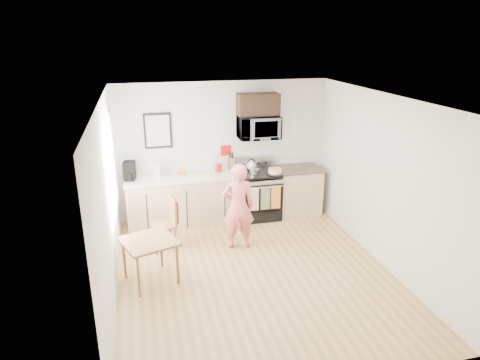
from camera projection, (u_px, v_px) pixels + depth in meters
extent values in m
plane|color=olive|center=(254.00, 272.00, 6.45)|extent=(4.60, 4.60, 0.00)
cube|color=silver|center=(223.00, 150.00, 8.14)|extent=(4.00, 0.04, 2.60)
cube|color=silver|center=(322.00, 278.00, 3.91)|extent=(4.00, 0.04, 2.60)
cube|color=silver|center=(108.00, 204.00, 5.58)|extent=(0.04, 4.60, 2.60)
cube|color=silver|center=(383.00, 181.00, 6.47)|extent=(0.04, 4.60, 2.60)
cube|color=silver|center=(256.00, 99.00, 5.60)|extent=(4.00, 4.60, 0.04)
cube|color=silver|center=(110.00, 168.00, 6.24)|extent=(0.02, 1.40, 1.50)
cube|color=white|center=(111.00, 168.00, 6.24)|extent=(0.01, 1.30, 1.40)
cube|color=tan|center=(185.00, 201.00, 7.96)|extent=(2.10, 0.60, 0.90)
cube|color=silver|center=(184.00, 177.00, 7.81)|extent=(2.14, 0.64, 0.04)
cube|color=tan|center=(297.00, 191.00, 8.46)|extent=(0.84, 0.60, 0.90)
cube|color=black|center=(298.00, 169.00, 8.30)|extent=(0.88, 0.64, 0.04)
cube|color=black|center=(259.00, 198.00, 8.28)|extent=(0.76, 0.65, 0.77)
cube|color=black|center=(264.00, 201.00, 7.97)|extent=(0.61, 0.02, 0.45)
cube|color=#A7A7AC|center=(264.00, 184.00, 7.86)|extent=(0.74, 0.02, 0.14)
cylinder|color=#A7A7AC|center=(265.00, 187.00, 7.83)|extent=(0.68, 0.02, 0.02)
cube|color=black|center=(259.00, 173.00, 8.11)|extent=(0.76, 0.65, 0.04)
cube|color=#A7A7AC|center=(255.00, 162.00, 8.32)|extent=(0.76, 0.08, 0.24)
cube|color=silver|center=(254.00, 199.00, 7.86)|extent=(0.18, 0.02, 0.44)
cube|color=#536E49|center=(265.00, 198.00, 7.90)|extent=(0.18, 0.02, 0.44)
cube|color=orange|center=(276.00, 198.00, 7.95)|extent=(0.18, 0.02, 0.44)
imported|color=#A7A7AC|center=(258.00, 127.00, 7.93)|extent=(0.76, 0.51, 0.42)
cube|color=black|center=(258.00, 104.00, 7.83)|extent=(0.76, 0.35, 0.40)
cube|color=black|center=(158.00, 131.00, 7.71)|extent=(0.50, 0.03, 0.65)
cube|color=#A1A69D|center=(158.00, 131.00, 7.69)|extent=(0.42, 0.01, 0.56)
cube|color=red|center=(226.00, 150.00, 8.14)|extent=(0.20, 0.02, 0.20)
imported|color=#B43133|center=(238.00, 206.00, 6.99)|extent=(0.56, 0.39, 1.46)
cube|color=brown|center=(149.00, 241.00, 6.03)|extent=(0.70, 0.70, 0.04)
cylinder|color=brown|center=(139.00, 277.00, 5.76)|extent=(0.04, 0.04, 0.62)
cylinder|color=brown|center=(178.00, 265.00, 6.06)|extent=(0.04, 0.04, 0.62)
cylinder|color=brown|center=(124.00, 259.00, 6.21)|extent=(0.04, 0.04, 0.62)
cylinder|color=brown|center=(161.00, 248.00, 6.51)|extent=(0.04, 0.04, 0.62)
cube|color=brown|center=(163.00, 225.00, 7.01)|extent=(0.44, 0.44, 0.04)
cube|color=brown|center=(173.00, 210.00, 7.00)|extent=(0.10, 0.38, 0.45)
cube|color=#4F120D|center=(174.00, 210.00, 7.01)|extent=(0.12, 0.34, 0.38)
cylinder|color=brown|center=(156.00, 244.00, 6.88)|extent=(0.03, 0.03, 0.41)
cylinder|color=brown|center=(176.00, 240.00, 7.01)|extent=(0.03, 0.03, 0.41)
cylinder|color=brown|center=(152.00, 235.00, 7.16)|extent=(0.03, 0.03, 0.41)
cylinder|color=brown|center=(171.00, 232.00, 7.28)|extent=(0.03, 0.03, 0.41)
cube|color=brown|center=(231.00, 163.00, 8.18)|extent=(0.12, 0.15, 0.23)
cylinder|color=red|center=(219.00, 167.00, 8.05)|extent=(0.13, 0.13, 0.16)
imported|color=white|center=(181.00, 174.00, 7.84)|extent=(0.21, 0.21, 0.05)
cube|color=tan|center=(157.00, 171.00, 7.66)|extent=(0.11, 0.11, 0.28)
cube|color=black|center=(129.00, 171.00, 7.58)|extent=(0.23, 0.26, 0.33)
cylinder|color=black|center=(130.00, 177.00, 7.51)|extent=(0.13, 0.13, 0.13)
cube|color=tan|center=(204.00, 175.00, 7.68)|extent=(0.31, 0.20, 0.10)
cylinder|color=black|center=(275.00, 173.00, 7.99)|extent=(0.30, 0.30, 0.02)
cylinder|color=tan|center=(275.00, 171.00, 7.97)|extent=(0.25, 0.25, 0.08)
sphere|color=white|center=(251.00, 166.00, 8.17)|extent=(0.18, 0.18, 0.18)
cone|color=white|center=(251.00, 161.00, 8.14)|extent=(0.06, 0.06, 0.06)
torus|color=black|center=(251.00, 163.00, 8.15)|extent=(0.16, 0.02, 0.16)
cylinder|color=#A7A7AC|center=(254.00, 171.00, 7.98)|extent=(0.18, 0.18, 0.09)
cylinder|color=black|center=(256.00, 172.00, 7.84)|extent=(0.03, 0.17, 0.02)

